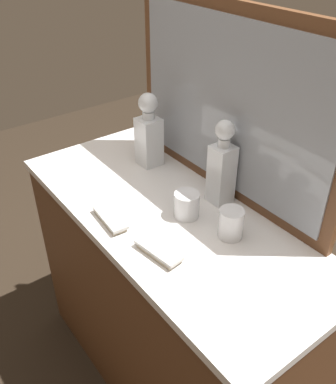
# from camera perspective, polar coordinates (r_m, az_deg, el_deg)

# --- Properties ---
(ground_plane) EXTENTS (6.00, 6.00, 0.00)m
(ground_plane) POSITION_cam_1_polar(r_m,az_deg,el_deg) (2.14, -0.00, -22.96)
(ground_plane) COLOR #2D2319
(dresser) EXTENTS (1.26, 0.54, 0.92)m
(dresser) POSITION_cam_1_polar(r_m,az_deg,el_deg) (1.77, -0.00, -14.73)
(dresser) COLOR brown
(dresser) RESTS_ON ground_plane
(dresser_mirror) EXTENTS (0.93, 0.03, 0.65)m
(dresser_mirror) POSITION_cam_1_polar(r_m,az_deg,el_deg) (1.44, 8.17, 11.45)
(dresser_mirror) COLOR brown
(dresser_mirror) RESTS_ON dresser
(crystal_decanter_center) EXTENTS (0.07, 0.07, 0.31)m
(crystal_decanter_center) POSITION_cam_1_polar(r_m,az_deg,el_deg) (1.45, 7.23, 2.90)
(crystal_decanter_center) COLOR white
(crystal_decanter_center) RESTS_ON dresser
(crystal_decanter_rear) EXTENTS (0.08, 0.08, 0.30)m
(crystal_decanter_rear) POSITION_cam_1_polar(r_m,az_deg,el_deg) (1.67, -2.58, 7.45)
(crystal_decanter_rear) COLOR white
(crystal_decanter_rear) RESTS_ON dresser
(crystal_tumbler_rear) EXTENTS (0.09, 0.09, 0.09)m
(crystal_tumbler_rear) POSITION_cam_1_polar(r_m,az_deg,el_deg) (1.41, 2.53, -1.86)
(crystal_tumbler_rear) COLOR white
(crystal_tumbler_rear) RESTS_ON dresser
(crystal_tumbler_far_left) EXTENTS (0.08, 0.08, 0.10)m
(crystal_tumbler_far_left) POSITION_cam_1_polar(r_m,az_deg,el_deg) (1.34, 8.47, -4.34)
(crystal_tumbler_far_left) COLOR white
(crystal_tumbler_far_left) RESTS_ON dresser
(silver_brush_left) EXTENTS (0.17, 0.07, 0.02)m
(silver_brush_left) POSITION_cam_1_polar(r_m,az_deg,el_deg) (1.41, -7.78, -3.58)
(silver_brush_left) COLOR #B7A88C
(silver_brush_left) RESTS_ON dresser
(silver_brush_right) EXTENTS (0.17, 0.08, 0.02)m
(silver_brush_right) POSITION_cam_1_polar(r_m,az_deg,el_deg) (1.27, -1.25, -8.00)
(silver_brush_right) COLOR #B7A88C
(silver_brush_right) RESTS_ON dresser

